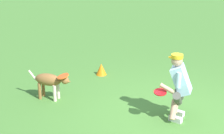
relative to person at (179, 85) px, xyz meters
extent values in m
plane|color=#467B33|center=(0.09, 0.08, -0.70)|extent=(60.00, 60.00, 0.00)
cube|color=silver|center=(0.05, -0.13, -0.65)|extent=(0.26, 0.10, 0.10)
cylinder|color=tan|center=(0.10, -0.12, -0.46)|extent=(0.20, 0.33, 0.37)
cylinder|color=#52534A|center=(0.03, -0.12, -0.23)|extent=(0.27, 0.43, 0.37)
cube|color=silver|center=(-0.04, 0.13, -0.65)|extent=(0.26, 0.10, 0.10)
cylinder|color=tan|center=(0.00, 0.15, -0.46)|extent=(0.20, 0.33, 0.37)
cylinder|color=#52534A|center=(-0.05, 0.11, -0.23)|extent=(0.27, 0.43, 0.37)
cube|color=#A9D0EA|center=(-0.03, -0.01, 0.11)|extent=(0.49, 0.45, 0.58)
cylinder|color=#A9D0EA|center=(0.05, -0.19, 0.17)|extent=(0.13, 0.16, 0.29)
cylinder|color=#A9D0EA|center=(-0.08, 0.18, 0.17)|extent=(0.13, 0.16, 0.29)
cylinder|color=tan|center=(0.10, 0.27, -0.01)|extent=(0.30, 0.17, 0.19)
cylinder|color=tan|center=(0.09, -0.20, 0.01)|extent=(0.12, 0.16, 0.27)
sphere|color=tan|center=(0.06, 0.02, 0.47)|extent=(0.21, 0.21, 0.21)
cylinder|color=gold|center=(0.06, 0.02, 0.56)|extent=(0.22, 0.22, 0.07)
cylinder|color=gold|center=(0.15, 0.05, 0.53)|extent=(0.12, 0.12, 0.02)
ellipsoid|color=olive|center=(2.64, 0.87, -0.25)|extent=(0.66, 0.44, 0.26)
ellipsoid|color=beige|center=(2.48, 0.82, -0.28)|extent=(0.13, 0.18, 0.16)
sphere|color=olive|center=(2.26, 0.75, -0.21)|extent=(0.17, 0.17, 0.17)
cone|color=olive|center=(2.17, 0.72, -0.23)|extent=(0.11, 0.11, 0.09)
cone|color=olive|center=(2.26, 0.81, -0.14)|extent=(0.06, 0.06, 0.07)
cone|color=olive|center=(2.29, 0.70, -0.14)|extent=(0.06, 0.06, 0.07)
cylinder|color=beige|center=(2.44, 0.89, -0.52)|extent=(0.09, 0.09, 0.36)
cylinder|color=beige|center=(2.49, 0.74, -0.52)|extent=(0.09, 0.09, 0.36)
cylinder|color=olive|center=(2.79, 1.00, -0.52)|extent=(0.09, 0.09, 0.36)
cylinder|color=olive|center=(2.84, 0.85, -0.52)|extent=(0.09, 0.09, 0.36)
cylinder|color=beige|center=(3.00, 0.99, -0.20)|extent=(0.20, 0.10, 0.23)
cylinder|color=orange|center=(2.26, 0.80, -0.11)|extent=(0.27, 0.26, 0.13)
cylinder|color=red|center=(0.21, 0.33, -0.09)|extent=(0.25, 0.25, 0.08)
cone|color=orange|center=(2.66, -0.95, -0.55)|extent=(0.27, 0.27, 0.30)
camera|label=1|loc=(-2.83, 5.75, 2.61)|focal=58.03mm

